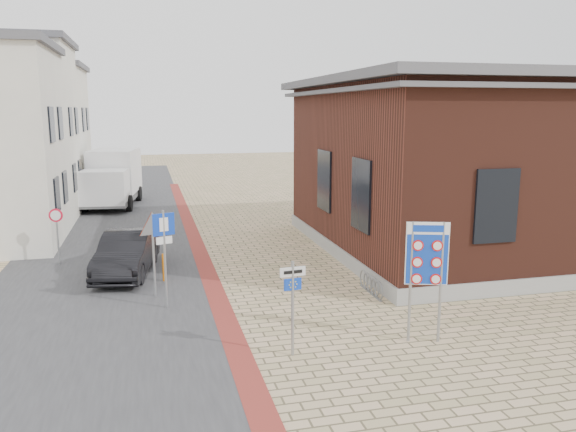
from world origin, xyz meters
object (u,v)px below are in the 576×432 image
border_sign (427,256)px  bollard (164,268)px  box_truck (113,177)px  sedan (127,253)px  parking_sign (164,241)px  essen_sign (293,294)px

border_sign → bollard: (-6.00, 6.50, -1.67)m
box_truck → border_sign: (8.38, -22.44, 0.46)m
sedan → box_truck: bearing=104.5°
box_truck → border_sign: box_truck is taller
box_truck → parking_sign: 18.71m
bollard → essen_sign: bearing=-67.4°
sedan → parking_sign: bearing=-62.8°
essen_sign → parking_sign: size_ratio=0.79×
border_sign → box_truck: bearing=128.2°
box_truck → border_sign: 23.96m
sedan → bollard: 1.70m
sedan → essen_sign: 8.65m
box_truck → bollard: box_truck is taller
sedan → box_truck: box_truck is taller
box_truck → parking_sign: (2.38, -18.56, 0.28)m
border_sign → essen_sign: bearing=-162.3°
essen_sign → parking_sign: 4.76m
essen_sign → bollard: 7.11m
box_truck → essen_sign: box_truck is taller
sedan → essen_sign: bearing=-53.3°
sedan → bollard: (1.19, -1.19, -0.26)m
sedan → parking_sign: (1.19, -3.81, 1.23)m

